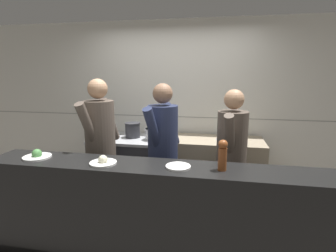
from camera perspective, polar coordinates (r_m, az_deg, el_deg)
ground_plane at (r=3.14m, az=-3.20°, el=-24.01°), size 14.00×14.00×0.00m
wall_back_tiled at (r=4.11m, az=1.78°, el=4.19°), size 8.00×0.06×2.60m
oven_range at (r=4.08m, az=-7.80°, el=-8.49°), size 1.16×0.71×0.87m
prep_counter at (r=3.88m, az=10.65°, el=-9.44°), size 1.25×0.65×0.90m
pass_counter at (r=2.67m, az=-3.35°, el=-18.55°), size 3.30×0.45×0.98m
stock_pot at (r=4.05m, az=-13.26°, el=-1.00°), size 0.30×0.30×0.18m
sauce_pot at (r=3.95m, az=-7.70°, el=-0.80°), size 0.23×0.23×0.22m
braising_pot at (r=3.79m, az=-3.30°, el=-1.71°), size 0.24×0.24×0.16m
mixing_bowl_steel at (r=3.74m, az=12.19°, el=-2.19°), size 0.24×0.24×0.10m
chefs_knife at (r=3.61m, az=13.33°, el=-3.47°), size 0.39×0.09×0.02m
plated_dish_main at (r=2.97m, az=-26.61°, el=-5.79°), size 0.27×0.27×0.10m
plated_dish_appetiser at (r=2.56m, az=-13.94°, el=-7.55°), size 0.25×0.25×0.09m
plated_dish_dessert at (r=2.40m, az=2.22°, el=-8.82°), size 0.23×0.23×0.02m
pepper_mill at (r=2.34m, az=11.80°, el=-6.05°), size 0.08×0.08×0.28m
chef_head_cook at (r=3.27m, az=-14.47°, el=-3.84°), size 0.42×0.77×1.76m
chef_sous at (r=3.06m, az=-1.12°, el=-5.03°), size 0.44×0.74×1.71m
chef_line at (r=3.05m, az=13.61°, el=-6.08°), size 0.39×0.72×1.65m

